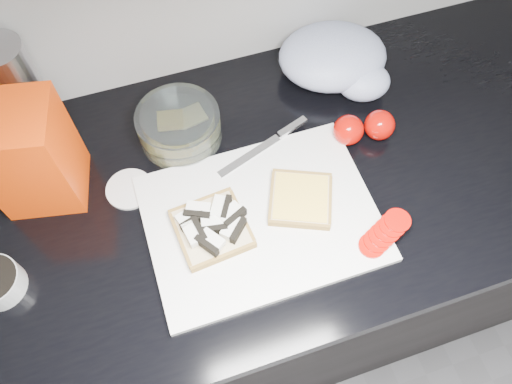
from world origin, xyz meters
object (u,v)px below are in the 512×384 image
glass_bowl (179,126)px  cutting_board (261,218)px  bread_bag (30,155)px  steel_canister (20,92)px

glass_bowl → cutting_board: bearing=-67.8°
glass_bowl → bread_bag: (-0.25, -0.03, 0.07)m
steel_canister → cutting_board: bearing=-43.5°
cutting_board → glass_bowl: bearing=112.2°
bread_bag → cutting_board: bearing=-16.9°
cutting_board → steel_canister: (-0.35, 0.33, 0.10)m
steel_canister → bread_bag: bearing=-89.5°
cutting_board → steel_canister: size_ratio=1.88×
cutting_board → bread_bag: 0.40m
cutting_board → steel_canister: bearing=136.5°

